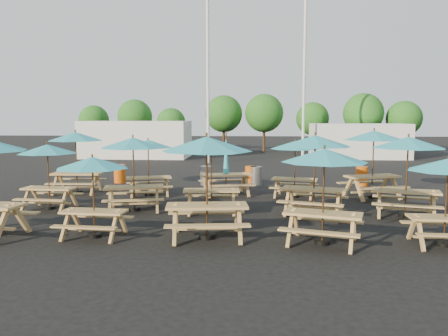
# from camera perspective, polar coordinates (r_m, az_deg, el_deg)

# --- Properties ---
(ground) EXTENTS (120.00, 120.00, 0.00)m
(ground) POSITION_cam_1_polar(r_m,az_deg,el_deg) (15.40, -0.42, -4.70)
(ground) COLOR black
(ground) RESTS_ON ground
(picnic_unit_1) EXTENTS (2.01, 2.01, 2.17)m
(picnic_unit_1) POSITION_cam_1_polar(r_m,az_deg,el_deg) (15.38, -22.06, 1.84)
(picnic_unit_1) COLOR #AD8A4D
(picnic_unit_1) RESTS_ON ground
(picnic_unit_2) EXTENTS (2.30, 2.30, 2.48)m
(picnic_unit_2) POSITION_cam_1_polar(r_m,az_deg,el_deg) (18.30, -18.82, 3.47)
(picnic_unit_2) COLOR #AD8A4D
(picnic_unit_2) RESTS_ON ground
(picnic_unit_3) EXTENTS (1.92, 1.92, 2.06)m
(picnic_unit_3) POSITION_cam_1_polar(r_m,az_deg,el_deg) (11.32, -16.79, 0.06)
(picnic_unit_3) COLOR #AD8A4D
(picnic_unit_3) RESTS_ON ground
(picnic_unit_4) EXTENTS (2.53, 2.53, 2.40)m
(picnic_unit_4) POSITION_cam_1_polar(r_m,az_deg,el_deg) (14.30, -11.79, 2.69)
(picnic_unit_4) COLOR #AD8A4D
(picnic_unit_4) RESTS_ON ground
(picnic_unit_5) EXTENTS (2.40, 2.40, 2.20)m
(picnic_unit_5) POSITION_cam_1_polar(r_m,az_deg,el_deg) (17.07, -9.88, 2.72)
(picnic_unit_5) COLOR #AD8A4D
(picnic_unit_5) RESTS_ON ground
(picnic_unit_6) EXTENTS (2.53, 2.53, 2.57)m
(picnic_unit_6) POSITION_cam_1_polar(r_m,az_deg,el_deg) (10.70, -2.28, 2.35)
(picnic_unit_6) COLOR #AD8A4D
(picnic_unit_6) RESTS_ON ground
(picnic_unit_7) EXTENTS (2.17, 2.17, 2.25)m
(picnic_unit_7) POSITION_cam_1_polar(r_m,az_deg,el_deg) (13.68, -1.68, 2.11)
(picnic_unit_7) COLOR #AD8A4D
(picnic_unit_7) RESTS_ON ground
(picnic_unit_8) EXTENTS (2.33, 2.16, 2.49)m
(picnic_unit_8) POSITION_cam_1_polar(r_m,az_deg,el_deg) (17.00, 0.28, -0.15)
(picnic_unit_8) COLOR #AD8A4D
(picnic_unit_8) RESTS_ON ground
(picnic_unit_9) EXTENTS (2.52, 2.52, 2.31)m
(picnic_unit_9) POSITION_cam_1_polar(r_m,az_deg,el_deg) (10.46, 12.95, 0.86)
(picnic_unit_9) COLOR #AD8A4D
(picnic_unit_9) RESTS_ON ground
(picnic_unit_10) EXTENTS (2.73, 2.73, 2.50)m
(picnic_unit_10) POSITION_cam_1_polar(r_m,az_deg,el_deg) (13.67, 11.81, 2.87)
(picnic_unit_10) COLOR #AD8A4D
(picnic_unit_10) RESTS_ON ground
(picnic_unit_11) EXTENTS (2.28, 2.28, 2.17)m
(picnic_unit_11) POSITION_cam_1_polar(r_m,az_deg,el_deg) (16.67, 9.29, 2.55)
(picnic_unit_11) COLOR #AD8A4D
(picnic_unit_11) RESTS_ON ground
(picnic_unit_12) EXTENTS (1.88, 1.88, 2.09)m
(picnic_unit_12) POSITION_cam_1_polar(r_m,az_deg,el_deg) (11.34, 27.21, -0.24)
(picnic_unit_12) COLOR #AD8A4D
(picnic_unit_12) RESTS_ON ground
(picnic_unit_13) EXTENTS (2.66, 2.66, 2.47)m
(picnic_unit_13) POSITION_cam_1_polar(r_m,az_deg,el_deg) (14.21, 22.91, 2.51)
(picnic_unit_13) COLOR #AD8A4D
(picnic_unit_13) RESTS_ON ground
(picnic_unit_14) EXTENTS (2.87, 2.87, 2.57)m
(picnic_unit_14) POSITION_cam_1_polar(r_m,az_deg,el_deg) (17.20, 18.98, 3.56)
(picnic_unit_14) COLOR #AD8A4D
(picnic_unit_14) RESTS_ON ground
(waste_bin_0) EXTENTS (0.53, 0.53, 0.86)m
(waste_bin_0) POSITION_cam_1_polar(r_m,az_deg,el_deg) (20.93, -13.46, -0.72)
(waste_bin_0) COLOR #CD500C
(waste_bin_0) RESTS_ON ground
(waste_bin_1) EXTENTS (0.53, 0.53, 0.86)m
(waste_bin_1) POSITION_cam_1_polar(r_m,az_deg,el_deg) (19.70, -2.33, -0.98)
(waste_bin_1) COLOR gray
(waste_bin_1) RESTS_ON ground
(waste_bin_2) EXTENTS (0.53, 0.53, 0.86)m
(waste_bin_2) POSITION_cam_1_polar(r_m,az_deg,el_deg) (19.61, 3.55, -1.02)
(waste_bin_2) COLOR #CD500C
(waste_bin_2) RESTS_ON ground
(waste_bin_3) EXTENTS (0.53, 0.53, 0.86)m
(waste_bin_3) POSITION_cam_1_polar(r_m,az_deg,el_deg) (19.51, 4.21, -1.07)
(waste_bin_3) COLOR gray
(waste_bin_3) RESTS_ON ground
(waste_bin_4) EXTENTS (0.53, 0.53, 0.86)m
(waste_bin_4) POSITION_cam_1_polar(r_m,az_deg,el_deg) (20.39, 17.54, -1.03)
(waste_bin_4) COLOR #CD500C
(waste_bin_4) RESTS_ON ground
(mast_0) EXTENTS (0.20, 0.20, 12.00)m
(mast_0) POSITION_cam_1_polar(r_m,az_deg,el_deg) (29.39, -2.13, 12.36)
(mast_0) COLOR silver
(mast_0) RESTS_ON ground
(mast_1) EXTENTS (0.20, 0.20, 12.00)m
(mast_1) POSITION_cam_1_polar(r_m,az_deg,el_deg) (31.37, 10.44, 11.88)
(mast_1) COLOR silver
(mast_1) RESTS_ON ground
(event_tent_0) EXTENTS (8.00, 4.00, 2.80)m
(event_tent_0) POSITION_cam_1_polar(r_m,az_deg,el_deg) (34.36, -11.36, 3.71)
(event_tent_0) COLOR silver
(event_tent_0) RESTS_ON ground
(event_tent_1) EXTENTS (7.00, 4.00, 2.60)m
(event_tent_1) POSITION_cam_1_polar(r_m,az_deg,el_deg) (34.97, 17.12, 3.43)
(event_tent_1) COLOR silver
(event_tent_1) RESTS_ON ground
(tree_0) EXTENTS (2.80, 2.80, 4.24)m
(tree_0) POSITION_cam_1_polar(r_m,az_deg,el_deg) (43.11, -16.63, 6.00)
(tree_0) COLOR #382314
(tree_0) RESTS_ON ground
(tree_1) EXTENTS (3.11, 3.11, 4.72)m
(tree_1) POSITION_cam_1_polar(r_m,az_deg,el_deg) (40.48, -11.55, 6.58)
(tree_1) COLOR #382314
(tree_1) RESTS_ON ground
(tree_2) EXTENTS (2.59, 2.59, 3.93)m
(tree_2) POSITION_cam_1_polar(r_m,az_deg,el_deg) (39.46, -6.92, 5.91)
(tree_2) COLOR #382314
(tree_2) RESTS_ON ground
(tree_3) EXTENTS (3.36, 3.36, 5.09)m
(tree_3) POSITION_cam_1_polar(r_m,az_deg,el_deg) (39.89, -0.03, 7.08)
(tree_3) COLOR #382314
(tree_3) RESTS_ON ground
(tree_4) EXTENTS (3.41, 3.41, 5.17)m
(tree_4) POSITION_cam_1_polar(r_m,az_deg,el_deg) (39.32, 5.27, 7.14)
(tree_4) COLOR #382314
(tree_4) RESTS_ON ground
(tree_5) EXTENTS (2.94, 2.94, 4.45)m
(tree_5) POSITION_cam_1_polar(r_m,az_deg,el_deg) (40.05, 11.49, 6.33)
(tree_5) COLOR #382314
(tree_5) RESTS_ON ground
(tree_6) EXTENTS (3.38, 3.38, 5.13)m
(tree_6) POSITION_cam_1_polar(r_m,az_deg,el_deg) (39.01, 17.73, 6.82)
(tree_6) COLOR #382314
(tree_6) RESTS_ON ground
(tree_7) EXTENTS (2.95, 2.95, 4.48)m
(tree_7) POSITION_cam_1_polar(r_m,az_deg,el_deg) (39.95, 22.46, 6.00)
(tree_7) COLOR #382314
(tree_7) RESTS_ON ground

